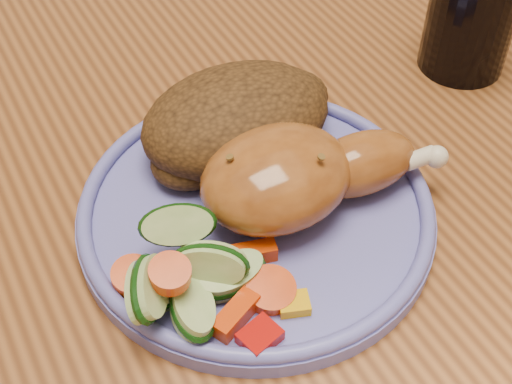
# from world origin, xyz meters

# --- Properties ---
(dining_table) EXTENTS (0.90, 1.40, 0.75)m
(dining_table) POSITION_xyz_m (0.00, 0.00, 0.67)
(dining_table) COLOR brown
(dining_table) RESTS_ON ground
(chair_far) EXTENTS (0.42, 0.42, 0.91)m
(chair_far) POSITION_xyz_m (0.00, 0.63, 0.49)
(chair_far) COLOR #4C2D16
(chair_far) RESTS_ON ground
(plate) EXTENTS (0.24, 0.24, 0.01)m
(plate) POSITION_xyz_m (-0.02, -0.05, 0.76)
(plate) COLOR #5B5BAF
(plate) RESTS_ON dining_table
(plate_rim) EXTENTS (0.23, 0.23, 0.01)m
(plate_rim) POSITION_xyz_m (-0.02, -0.05, 0.77)
(plate_rim) COLOR #5B5BAF
(plate_rim) RESTS_ON plate
(chicken_leg) EXTENTS (0.17, 0.09, 0.05)m
(chicken_leg) POSITION_xyz_m (0.01, -0.06, 0.79)
(chicken_leg) COLOR #97531F
(chicken_leg) RESTS_ON plate
(rice_pilaf) EXTENTS (0.15, 0.10, 0.06)m
(rice_pilaf) POSITION_xyz_m (0.00, 0.01, 0.79)
(rice_pilaf) COLOR #462A11
(rice_pilaf) RESTS_ON plate
(vegetable_pile) EXTENTS (0.11, 0.11, 0.05)m
(vegetable_pile) POSITION_xyz_m (-0.08, -0.10, 0.78)
(vegetable_pile) COLOR #A50A05
(vegetable_pile) RESTS_ON plate
(drinking_glass) EXTENTS (0.07, 0.07, 0.09)m
(drinking_glass) POSITION_xyz_m (0.21, 0.02, 0.80)
(drinking_glass) COLOR black
(drinking_glass) RESTS_ON dining_table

